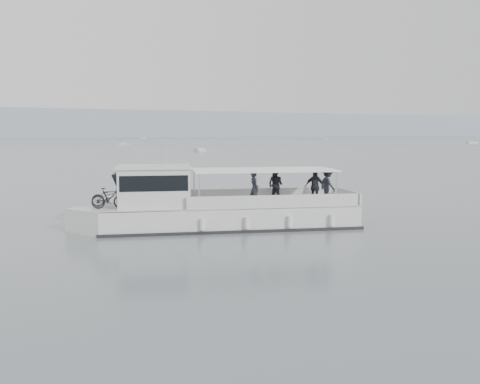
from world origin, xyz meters
name	(u,v)px	position (x,y,z in m)	size (l,w,h in m)	color
ground	(285,217)	(0.00, 0.00, 0.00)	(1400.00, 1400.00, 0.00)	slate
tour_boat	(205,208)	(-4.90, -1.17, 0.90)	(12.98, 6.22, 5.47)	silver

